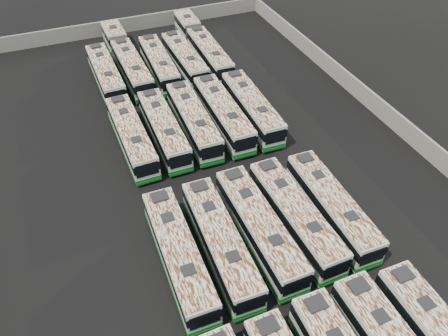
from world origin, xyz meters
TOP-DOWN VIEW (x-y plane):
  - ground at (0.00, 0.00)m, footprint 140.00×140.00m
  - perimeter_wall at (0.00, 0.00)m, footprint 45.20×73.20m
  - bus_midfront_far_left at (-5.35, -8.16)m, footprint 2.71×12.21m
  - bus_midfront_left at (-1.92, -8.30)m, footprint 2.87×12.28m
  - bus_midfront_center at (1.56, -8.11)m, footprint 2.76×12.38m
  - bus_midfront_right at (4.91, -8.09)m, footprint 2.86×12.27m
  - bus_midfront_far_right at (8.39, -8.23)m, footprint 2.75×11.96m
  - bus_midback_far_left at (-5.28, 7.91)m, footprint 2.78×12.02m
  - bus_midback_left at (-1.86, 7.89)m, footprint 2.57×11.92m
  - bus_midback_center at (1.51, 8.05)m, footprint 2.87×12.23m
  - bus_midback_right at (4.94, 8.04)m, footprint 2.77×12.39m
  - bus_midback_far_right at (8.33, 7.90)m, footprint 2.89×12.28m
  - bus_back_far_left at (-5.33, 21.45)m, footprint 2.77×12.03m
  - bus_back_left at (-2.04, 24.83)m, footprint 2.93×18.79m
  - bus_back_center at (1.51, 21.49)m, footprint 2.81×11.95m
  - bus_back_right at (4.96, 21.44)m, footprint 2.71×11.89m
  - bus_back_far_right at (8.50, 24.62)m, footprint 2.92×18.55m

SIDE VIEW (x-z plane):
  - ground at x=0.00m, z-range 0.00..0.00m
  - perimeter_wall at x=0.00m, z-range 0.00..2.20m
  - bus_back_right at x=4.96m, z-range 0.04..3.38m
  - bus_back_center at x=1.51m, z-range 0.04..3.39m
  - bus_back_far_right at x=8.50m, z-range 0.04..3.39m
  - bus_midback_left at x=-1.86m, z-range 0.04..3.39m
  - bus_midfront_far_right at x=8.39m, z-range 0.04..3.39m
  - bus_midback_far_left at x=-5.28m, z-range 0.04..3.41m
  - bus_back_far_left at x=-5.33m, z-range 0.04..3.41m
  - bus_back_left at x=-2.04m, z-range 0.04..3.44m
  - bus_midback_center at x=1.51m, z-range 0.04..3.47m
  - bus_midfront_far_left at x=-5.35m, z-range 0.04..3.47m
  - bus_midfront_right at x=4.91m, z-range 0.04..3.48m
  - bus_midback_far_right at x=8.33m, z-range 0.04..3.48m
  - bus_midfront_left at x=-1.92m, z-range 0.04..3.48m
  - bus_midfront_center at x=1.56m, z-range 0.04..3.52m
  - bus_midback_right at x=4.94m, z-range 0.04..3.52m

